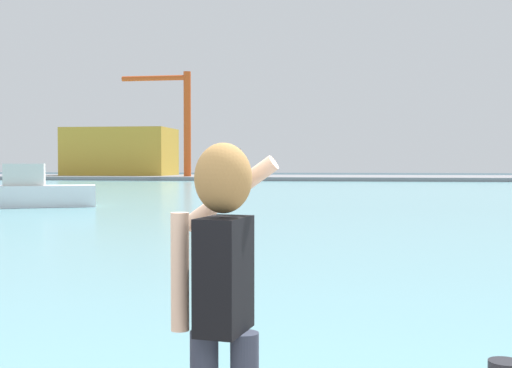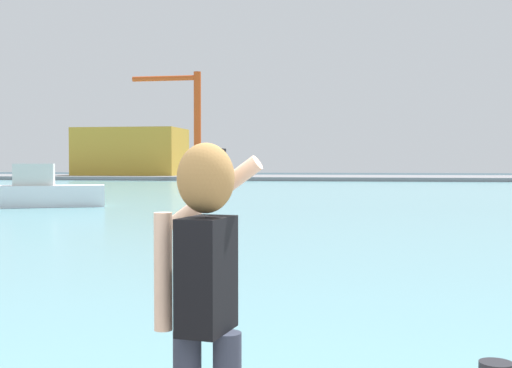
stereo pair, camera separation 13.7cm
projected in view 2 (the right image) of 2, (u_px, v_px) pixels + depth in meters
The scene contains 7 objects.
ground_plane at pixel (356, 193), 52.27m from camera, with size 220.00×220.00×0.00m, color #334751.
harbor_water at pixel (356, 191), 54.25m from camera, with size 140.00×100.00×0.02m, color #6BA8B2.
far_shore_dock at pixel (357, 178), 93.75m from camera, with size 140.00×20.00×0.52m, color gray.
person_photographer at pixel (205, 282), 3.22m from camera, with size 0.53×0.56×1.74m.
boat_moored at pixel (46, 191), 34.93m from camera, with size 6.09×4.05×2.27m.
warehouse_left at pixel (131, 152), 100.36m from camera, with size 15.51×9.92×7.08m, color gold.
port_crane at pixel (190, 113), 91.24m from camera, with size 9.84×1.14×14.38m.
Camera 2 is at (0.20, -2.82, 2.30)m, focal length 46.49 mm.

